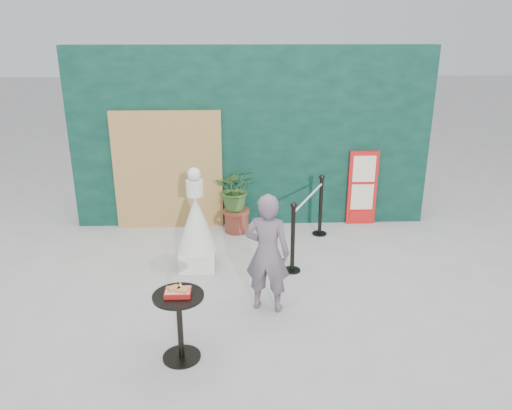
% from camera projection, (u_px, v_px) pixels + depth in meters
% --- Properties ---
extents(ground, '(60.00, 60.00, 0.00)m').
position_uv_depth(ground, '(260.00, 318.00, 5.94)').
color(ground, '#ADAAA5').
rests_on(ground, ground).
extents(back_wall, '(6.00, 0.30, 3.00)m').
position_uv_depth(back_wall, '(251.00, 138.00, 8.39)').
color(back_wall, black).
rests_on(back_wall, ground).
extents(bamboo_fence, '(1.80, 0.08, 2.00)m').
position_uv_depth(bamboo_fence, '(168.00, 171.00, 8.32)').
color(bamboo_fence, tan).
rests_on(bamboo_fence, ground).
extents(woman, '(0.62, 0.49, 1.49)m').
position_uv_depth(woman, '(267.00, 253.00, 5.91)').
color(woman, '#685964').
rests_on(woman, ground).
extents(menu_board, '(0.50, 0.07, 1.30)m').
position_uv_depth(menu_board, '(362.00, 188.00, 8.57)').
color(menu_board, red).
rests_on(menu_board, ground).
extents(statue, '(0.58, 0.58, 1.49)m').
position_uv_depth(statue, '(196.00, 228.00, 6.99)').
color(statue, white).
rests_on(statue, ground).
extents(cafe_table, '(0.52, 0.52, 0.75)m').
position_uv_depth(cafe_table, '(179.00, 316.00, 5.07)').
color(cafe_table, black).
rests_on(cafe_table, ground).
extents(food_basket, '(0.26, 0.19, 0.11)m').
position_uv_depth(food_basket, '(178.00, 291.00, 4.97)').
color(food_basket, '#B01712').
rests_on(food_basket, cafe_table).
extents(planter, '(0.66, 0.57, 1.12)m').
position_uv_depth(planter, '(236.00, 195.00, 8.23)').
color(planter, brown).
rests_on(planter, ground).
extents(stanchion_barrier, '(0.84, 1.54, 1.03)m').
position_uv_depth(stanchion_barrier, '(308.00, 221.00, 7.54)').
color(stanchion_barrier, black).
rests_on(stanchion_barrier, ground).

